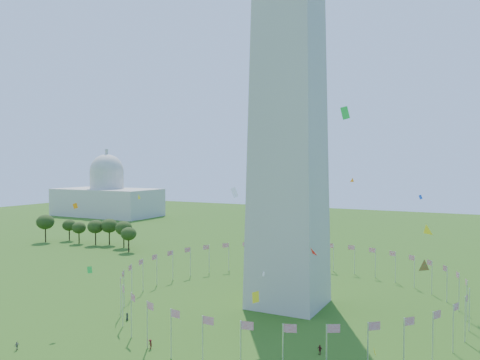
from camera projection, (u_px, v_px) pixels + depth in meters
name	position (u px, v px, depth m)	size (l,w,h in m)	color
flag_ring	(288.00, 287.00, 114.89)	(80.24, 80.24, 9.00)	silver
capitol_building	(107.00, 181.00, 311.92)	(70.00, 35.00, 46.00)	beige
kites_aloft	(287.00, 251.00, 86.91)	(126.07, 64.88, 37.92)	yellow
tree_line_west	(90.00, 233.00, 199.65)	(55.30, 15.39, 11.95)	#334D19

